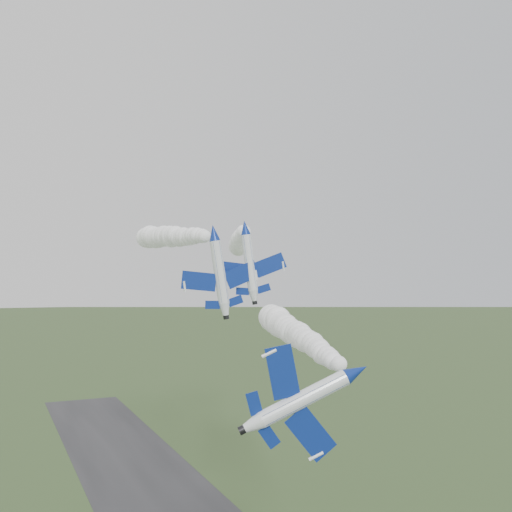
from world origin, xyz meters
The scene contains 6 objects.
jet_lead centered at (4.16, -0.73, 31.76)m, with size 6.98×14.20×10.82m.
smoke_trail_jet_lead centered at (13.84, 29.39, 32.81)m, with size 5.12×55.62×5.12m, color white, non-canonical shape.
jet_pair_left centered at (-3.43, 19.95, 47.22)m, with size 10.32×12.38×3.28m.
smoke_trail_jet_pair_left centered at (-0.45, 50.46, 49.08)m, with size 4.51×54.80×4.51m, color white, non-canonical shape.
jet_pair_right centered at (0.92, 19.86, 48.06)m, with size 9.33×10.82×2.87m.
smoke_trail_jet_pair_right centered at (14.94, 54.29, 48.94)m, with size 4.43×68.81×4.43m, color white, non-canonical shape.
Camera 1 is at (-29.38, -48.79, 40.60)m, focal length 40.00 mm.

